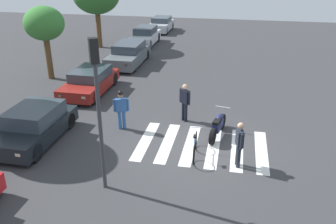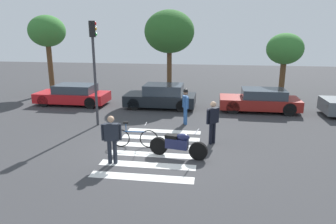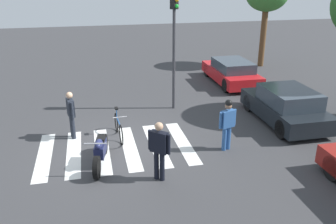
{
  "view_description": "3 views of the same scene",
  "coord_description": "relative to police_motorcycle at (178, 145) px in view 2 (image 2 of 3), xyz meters",
  "views": [
    {
      "loc": [
        -12.19,
        -1.08,
        6.81
      ],
      "look_at": [
        0.06,
        1.36,
        1.29
      ],
      "focal_mm": 38.25,
      "sensor_mm": 36.0,
      "label": 1
    },
    {
      "loc": [
        2.05,
        -10.66,
        4.39
      ],
      "look_at": [
        0.35,
        1.11,
        1.21
      ],
      "focal_mm": 32.91,
      "sensor_mm": 36.0,
      "label": 2
    },
    {
      "loc": [
        10.59,
        -0.65,
        5.38
      ],
      "look_at": [
        -0.17,
        1.79,
        1.08
      ],
      "focal_mm": 38.16,
      "sensor_mm": 36.0,
      "label": 3
    }
  ],
  "objects": [
    {
      "name": "car_maroon_wagon",
      "position": [
        3.79,
        7.05,
        0.15
      ],
      "size": [
        4.3,
        1.88,
        1.25
      ],
      "color": "black",
      "rests_on": "ground_plane"
    },
    {
      "name": "pedestrian_bystander",
      "position": [
        -0.1,
        4.02,
        0.52
      ],
      "size": [
        0.33,
        0.63,
        1.72
      ],
      "color": "#2D5999",
      "rests_on": "ground_plane"
    },
    {
      "name": "crosswalk_stripes",
      "position": [
        -0.94,
        0.52,
        -0.46
      ],
      "size": [
        3.27,
        4.95,
        0.01
      ],
      "color": "silver",
      "rests_on": "ground_plane"
    },
    {
      "name": "traffic_light_pole",
      "position": [
        -4.2,
        3.27,
        2.71
      ],
      "size": [
        0.36,
        0.33,
        4.78
      ],
      "color": "#38383D",
      "rests_on": "ground_plane"
    },
    {
      "name": "officer_on_foot",
      "position": [
        1.19,
        1.54,
        0.53
      ],
      "size": [
        0.49,
        0.53,
        1.72
      ],
      "color": "black",
      "rests_on": "ground_plane"
    },
    {
      "name": "police_motorcycle",
      "position": [
        0.0,
        0.0,
        0.0
      ],
      "size": [
        2.11,
        0.71,
        1.04
      ],
      "color": "black",
      "rests_on": "ground_plane"
    },
    {
      "name": "ground_plane",
      "position": [
        -0.94,
        0.52,
        -0.46
      ],
      "size": [
        60.0,
        60.0,
        0.0
      ],
      "primitive_type": "plane",
      "color": "#38383A"
    },
    {
      "name": "car_black_suv",
      "position": [
        -1.78,
        7.07,
        0.19
      ],
      "size": [
        4.04,
        1.91,
        1.37
      ],
      "color": "black",
      "rests_on": "ground_plane"
    },
    {
      "name": "leaning_bicycle",
      "position": [
        -1.76,
        0.7,
        -0.07
      ],
      "size": [
        1.81,
        0.46,
        1.01
      ],
      "color": "black",
      "rests_on": "ground_plane"
    },
    {
      "name": "street_tree_mid",
      "position": [
        -1.75,
        10.28,
        3.79
      ],
      "size": [
        3.24,
        3.24,
        5.66
      ],
      "color": "brown",
      "rests_on": "ground_plane"
    },
    {
      "name": "street_tree_near",
      "position": [
        -10.26,
        10.28,
        3.77
      ],
      "size": [
        2.5,
        2.5,
        5.38
      ],
      "color": "brown",
      "rests_on": "ground_plane"
    },
    {
      "name": "car_red_convertible",
      "position": [
        -7.16,
        7.06,
        0.14
      ],
      "size": [
        4.28,
        1.83,
        1.23
      ],
      "color": "black",
      "rests_on": "ground_plane"
    },
    {
      "name": "officer_by_motorcycle",
      "position": [
        -2.13,
        -0.85,
        0.49
      ],
      "size": [
        0.66,
        0.3,
        1.67
      ],
      "color": "#1E232D",
      "rests_on": "ground_plane"
    },
    {
      "name": "street_tree_far",
      "position": [
        5.54,
        10.28,
        2.73
      ],
      "size": [
        2.27,
        2.27,
        4.21
      ],
      "color": "brown",
      "rests_on": "ground_plane"
    }
  ]
}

